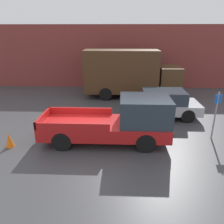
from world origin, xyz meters
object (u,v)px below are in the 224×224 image
at_px(parking_sign, 216,113).
at_px(traffic_cone, 9,140).
at_px(pickup_truck, 119,121).
at_px(delivery_truck, 128,72).
at_px(car, 162,103).

distance_m(parking_sign, traffic_cone, 9.19).
xyz_separation_m(pickup_truck, delivery_truck, (0.59, 7.44, 0.86)).
bearing_deg(delivery_truck, parking_sign, -61.82).
height_order(pickup_truck, parking_sign, parking_sign).
relative_size(pickup_truck, traffic_cone, 9.16).
xyz_separation_m(car, traffic_cone, (-7.17, -3.89, -0.50)).
relative_size(parking_sign, traffic_cone, 3.64).
relative_size(car, parking_sign, 1.94).
height_order(pickup_truck, delivery_truck, delivery_truck).
bearing_deg(delivery_truck, car, -66.35).
bearing_deg(parking_sign, traffic_cone, -172.89).
height_order(delivery_truck, traffic_cone, delivery_truck).
bearing_deg(pickup_truck, delivery_truck, 85.43).
distance_m(pickup_truck, parking_sign, 4.37).
distance_m(car, parking_sign, 3.38).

